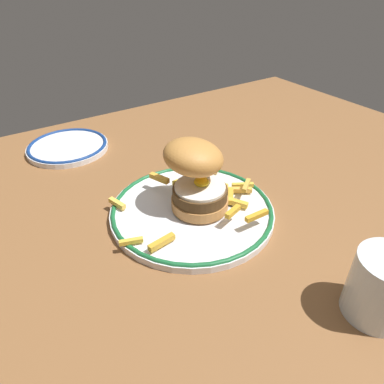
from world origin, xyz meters
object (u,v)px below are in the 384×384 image
Objects in this scene: burger at (197,174)px; side_plate at (68,147)px; water_glass at (381,290)px; dinner_plate at (192,210)px.

side_plate is at bearing 107.95° from burger.
side_plate is at bearing 105.79° from water_glass.
water_glass reaches higher than dinner_plate.
burger reaches higher than dinner_plate.
water_glass is 68.27cm from side_plate.
side_plate is at bearing 106.40° from dinner_plate.
side_plate is (-18.56, 65.62, -3.16)cm from water_glass.
dinner_plate is 3.15× the size of water_glass.
burger is at bearing -72.05° from side_plate.
dinner_plate is 6.98cm from burger.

